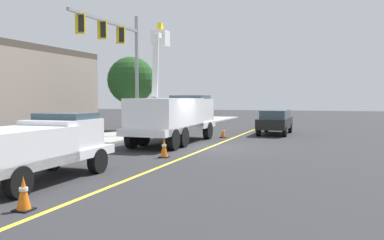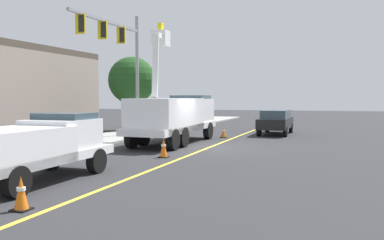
{
  "view_description": "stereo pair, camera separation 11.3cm",
  "coord_description": "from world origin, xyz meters",
  "px_view_note": "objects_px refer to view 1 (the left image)",
  "views": [
    {
      "loc": [
        -20.38,
        -4.78,
        2.6
      ],
      "look_at": [
        0.05,
        0.92,
        1.4
      ],
      "focal_mm": 38.43,
      "sensor_mm": 36.0,
      "label": 1
    },
    {
      "loc": [
        -20.35,
        -4.89,
        2.6
      ],
      "look_at": [
        0.05,
        0.92,
        1.4
      ],
      "focal_mm": 38.43,
      "sensor_mm": 36.0,
      "label": 2
    }
  ],
  "objects_px": {
    "utility_bucket_truck": "(174,114)",
    "passing_minivan": "(275,120)",
    "traffic_cone_mid_front": "(164,148)",
    "traffic_signal_mast": "(119,49)",
    "service_pickup_truck": "(36,146)",
    "traffic_cone_leading": "(24,194)",
    "traffic_cone_mid_rear": "(223,132)"
  },
  "relations": [
    {
      "from": "utility_bucket_truck",
      "to": "passing_minivan",
      "type": "relative_size",
      "value": 1.7
    },
    {
      "from": "service_pickup_truck",
      "to": "traffic_cone_mid_front",
      "type": "distance_m",
      "value": 6.22
    },
    {
      "from": "utility_bucket_truck",
      "to": "traffic_cone_mid_rear",
      "type": "distance_m",
      "value": 4.45
    },
    {
      "from": "utility_bucket_truck",
      "to": "traffic_cone_mid_front",
      "type": "relative_size",
      "value": 9.94
    },
    {
      "from": "utility_bucket_truck",
      "to": "traffic_cone_leading",
      "type": "bearing_deg",
      "value": -176.07
    },
    {
      "from": "service_pickup_truck",
      "to": "passing_minivan",
      "type": "xyz_separation_m",
      "value": [
        18.26,
        -5.82,
        -0.15
      ]
    },
    {
      "from": "service_pickup_truck",
      "to": "passing_minivan",
      "type": "bearing_deg",
      "value": -17.68
    },
    {
      "from": "passing_minivan",
      "to": "traffic_cone_mid_rear",
      "type": "height_order",
      "value": "passing_minivan"
    },
    {
      "from": "passing_minivan",
      "to": "traffic_signal_mast",
      "type": "bearing_deg",
      "value": 125.69
    },
    {
      "from": "traffic_cone_mid_front",
      "to": "traffic_signal_mast",
      "type": "height_order",
      "value": "traffic_signal_mast"
    },
    {
      "from": "service_pickup_truck",
      "to": "utility_bucket_truck",
      "type": "bearing_deg",
      "value": -3.76
    },
    {
      "from": "utility_bucket_truck",
      "to": "passing_minivan",
      "type": "xyz_separation_m",
      "value": [
        7.03,
        -5.08,
        -0.64
      ]
    },
    {
      "from": "utility_bucket_truck",
      "to": "traffic_cone_mid_rear",
      "type": "xyz_separation_m",
      "value": [
        3.73,
        -2.06,
        -1.27
      ]
    },
    {
      "from": "traffic_cone_leading",
      "to": "traffic_cone_mid_front",
      "type": "xyz_separation_m",
      "value": [
        8.63,
        -0.34,
        0.02
      ]
    },
    {
      "from": "passing_minivan",
      "to": "traffic_cone_leading",
      "type": "relative_size",
      "value": 6.14
    },
    {
      "from": "service_pickup_truck",
      "to": "passing_minivan",
      "type": "distance_m",
      "value": 19.16
    },
    {
      "from": "traffic_cone_leading",
      "to": "traffic_signal_mast",
      "type": "distance_m",
      "value": 16.27
    },
    {
      "from": "passing_minivan",
      "to": "traffic_cone_leading",
      "type": "bearing_deg",
      "value": 168.94
    },
    {
      "from": "service_pickup_truck",
      "to": "traffic_signal_mast",
      "type": "bearing_deg",
      "value": 13.92
    },
    {
      "from": "traffic_cone_mid_front",
      "to": "service_pickup_truck",
      "type": "bearing_deg",
      "value": 160.72
    },
    {
      "from": "passing_minivan",
      "to": "traffic_cone_mid_front",
      "type": "xyz_separation_m",
      "value": [
        -12.43,
        3.78,
        -0.56
      ]
    },
    {
      "from": "service_pickup_truck",
      "to": "traffic_cone_leading",
      "type": "xyz_separation_m",
      "value": [
        -2.8,
        -1.7,
        -0.73
      ]
    },
    {
      "from": "traffic_cone_mid_front",
      "to": "traffic_cone_mid_rear",
      "type": "relative_size",
      "value": 1.22
    },
    {
      "from": "utility_bucket_truck",
      "to": "traffic_cone_mid_rear",
      "type": "height_order",
      "value": "utility_bucket_truck"
    },
    {
      "from": "utility_bucket_truck",
      "to": "service_pickup_truck",
      "type": "distance_m",
      "value": 11.26
    },
    {
      "from": "traffic_cone_leading",
      "to": "passing_minivan",
      "type": "bearing_deg",
      "value": -11.06
    },
    {
      "from": "traffic_cone_mid_front",
      "to": "traffic_cone_mid_rear",
      "type": "bearing_deg",
      "value": -4.76
    },
    {
      "from": "traffic_cone_mid_rear",
      "to": "traffic_signal_mast",
      "type": "xyz_separation_m",
      "value": [
        -3.01,
        5.76,
        5.1
      ]
    },
    {
      "from": "utility_bucket_truck",
      "to": "service_pickup_truck",
      "type": "bearing_deg",
      "value": 176.24
    },
    {
      "from": "service_pickup_truck",
      "to": "traffic_cone_leading",
      "type": "relative_size",
      "value": 7.16
    },
    {
      "from": "service_pickup_truck",
      "to": "traffic_signal_mast",
      "type": "distance_m",
      "value": 13.05
    },
    {
      "from": "utility_bucket_truck",
      "to": "traffic_cone_mid_front",
      "type": "xyz_separation_m",
      "value": [
        -5.39,
        -1.3,
        -1.2
      ]
    }
  ]
}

